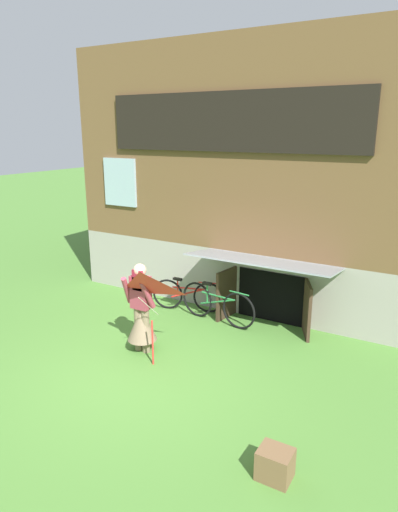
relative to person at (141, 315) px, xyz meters
The scene contains 7 objects.
ground_plane 1.01m from the person, 53.16° to the right, with size 60.00×60.00×0.00m, color #4C7F33.
log_house 5.16m from the person, 84.57° to the left, with size 7.81×5.68×5.60m.
person is the anchor object (origin of this frame).
kite 0.89m from the person, 51.75° to the right, with size 0.93×0.90×1.60m.
bicycle_green 1.88m from the person, 72.13° to the left, with size 1.77×0.26×0.81m.
bicycle_red 2.04m from the person, 97.73° to the left, with size 1.54×0.50×0.73m.
wooden_crate 3.61m from the person, 28.34° to the right, with size 0.38×0.32×0.36m, color brown.
Camera 1 is at (4.09, -5.21, 3.83)m, focal length 31.60 mm.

